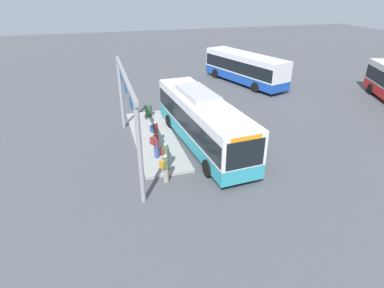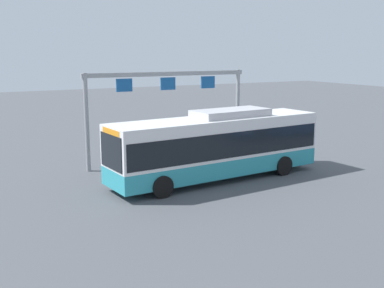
# 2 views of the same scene
# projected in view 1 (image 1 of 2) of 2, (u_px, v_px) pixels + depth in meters

# --- Properties ---
(ground_plane) EXTENTS (120.00, 120.00, 0.00)m
(ground_plane) POSITION_uv_depth(u_px,v_px,m) (202.00, 144.00, 21.32)
(ground_plane) COLOR #4C4F54
(platform_curb) EXTENTS (10.00, 2.80, 0.16)m
(platform_curb) POSITION_uv_depth(u_px,v_px,m) (154.00, 138.00, 22.01)
(platform_curb) COLOR #9E9E99
(platform_curb) RESTS_ON ground
(bus_main) EXTENTS (11.35, 3.37, 3.46)m
(bus_main) POSITION_uv_depth(u_px,v_px,m) (202.00, 119.00, 20.52)
(bus_main) COLOR teal
(bus_main) RESTS_ON ground
(bus_background_right) EXTENTS (10.77, 5.43, 3.10)m
(bus_background_right) POSITION_uv_depth(u_px,v_px,m) (245.00, 67.00, 33.75)
(bus_background_right) COLOR #1947AD
(bus_background_right) RESTS_ON ground
(person_boarding) EXTENTS (0.35, 0.53, 1.67)m
(person_boarding) POSITION_uv_depth(u_px,v_px,m) (165.00, 155.00, 17.72)
(person_boarding) COLOR black
(person_boarding) RESTS_ON platform_curb
(person_waiting_near) EXTENTS (0.49, 0.60, 1.67)m
(person_waiting_near) POSITION_uv_depth(u_px,v_px,m) (156.00, 144.00, 18.95)
(person_waiting_near) COLOR #334C8C
(person_waiting_near) RESTS_ON platform_curb
(person_waiting_mid) EXTENTS (0.55, 0.60, 1.67)m
(person_waiting_mid) POSITION_uv_depth(u_px,v_px,m) (165.00, 168.00, 16.85)
(person_waiting_mid) COLOR gray
(person_waiting_mid) RESTS_ON ground
(person_waiting_far) EXTENTS (0.38, 0.56, 1.67)m
(person_waiting_far) POSITION_uv_depth(u_px,v_px,m) (155.00, 132.00, 20.50)
(person_waiting_far) COLOR slate
(person_waiting_far) RESTS_ON platform_curb
(platform_sign_gantry) EXTENTS (9.89, 0.24, 5.20)m
(platform_sign_gantry) POSITION_uv_depth(u_px,v_px,m) (127.00, 98.00, 18.11)
(platform_sign_gantry) COLOR gray
(platform_sign_gantry) RESTS_ON ground
(trash_bin) EXTENTS (0.52, 0.52, 0.90)m
(trash_bin) POSITION_uv_depth(u_px,v_px,m) (149.00, 111.00, 25.23)
(trash_bin) COLOR #2D5133
(trash_bin) RESTS_ON platform_curb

